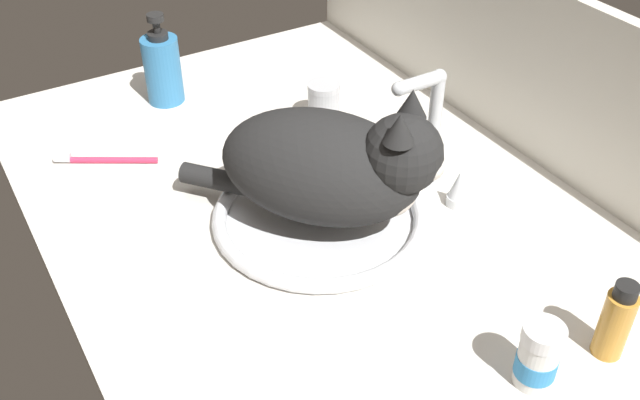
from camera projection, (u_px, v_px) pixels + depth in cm
name	position (u px, v px, depth cm)	size (l,w,h in cm)	color
countertop	(318.00, 222.00, 108.82)	(118.29, 75.07, 3.00)	silver
backsplash_wall	(526.00, 76.00, 116.11)	(118.29, 2.40, 30.94)	silver
sink_basin	(320.00, 217.00, 106.01)	(31.46, 31.46, 2.17)	white
faucet	(429.00, 142.00, 109.80)	(17.18, 10.16, 19.48)	silver
cat	(335.00, 166.00, 99.66)	(34.51, 31.89, 20.12)	black
metal_jar	(324.00, 102.00, 127.64)	(5.70, 5.70, 6.93)	#B2B5BA
pill_bottle	(538.00, 357.00, 81.14)	(4.81, 4.81, 8.68)	white
amber_bottle	(616.00, 322.00, 83.97)	(3.62, 3.62, 10.86)	gold
soap_pump_bottle	(162.00, 68.00, 131.09)	(6.63, 6.63, 16.82)	teal
toothbrush	(103.00, 159.00, 118.37)	(9.61, 14.91, 1.70)	#D83359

